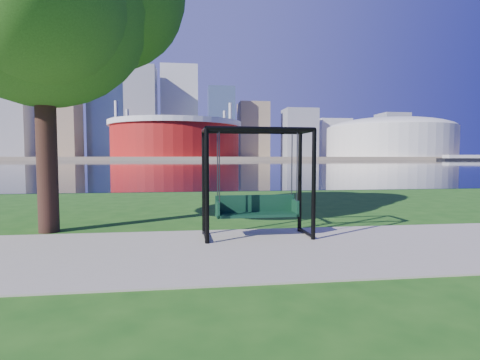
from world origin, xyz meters
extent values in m
plane|color=#1E5114|center=(0.00, 0.00, 0.00)|extent=(900.00, 900.00, 0.00)
cube|color=#9E937F|center=(0.00, -0.50, 0.01)|extent=(120.00, 4.00, 0.03)
cube|color=black|center=(0.00, 102.00, 0.01)|extent=(900.00, 180.00, 0.02)
cube|color=#937F60|center=(0.00, 306.00, 1.00)|extent=(900.00, 228.00, 2.00)
cylinder|color=maroon|center=(-10.00, 235.00, 13.00)|extent=(80.00, 80.00, 22.00)
cylinder|color=silver|center=(-10.00, 235.00, 22.50)|extent=(83.00, 83.00, 3.00)
cylinder|color=silver|center=(22.91, 254.00, 18.00)|extent=(2.00, 2.00, 32.00)
cylinder|color=silver|center=(-42.91, 254.00, 18.00)|extent=(2.00, 2.00, 32.00)
cylinder|color=silver|center=(-42.91, 216.00, 18.00)|extent=(2.00, 2.00, 32.00)
cylinder|color=silver|center=(22.91, 216.00, 18.00)|extent=(2.00, 2.00, 32.00)
cylinder|color=beige|center=(135.00, 235.00, 12.00)|extent=(84.00, 84.00, 20.00)
ellipsoid|color=beige|center=(135.00, 235.00, 21.00)|extent=(84.00, 84.00, 15.12)
cube|color=gray|center=(-140.00, 310.00, 33.00)|extent=(28.00, 28.00, 62.00)
cube|color=#998466|center=(-100.00, 300.00, 46.00)|extent=(26.00, 26.00, 88.00)
cube|color=slate|center=(-70.00, 325.00, 49.50)|extent=(30.00, 24.00, 95.00)
cube|color=gray|center=(-40.00, 305.00, 38.00)|extent=(24.00, 24.00, 72.00)
cube|color=silver|center=(-10.00, 335.00, 42.00)|extent=(32.00, 28.00, 80.00)
cube|color=slate|center=(25.00, 310.00, 31.00)|extent=(22.00, 22.00, 58.00)
cube|color=#998466|center=(55.00, 325.00, 26.00)|extent=(26.00, 26.00, 48.00)
cube|color=gray|center=(95.00, 315.00, 23.00)|extent=(28.00, 24.00, 42.00)
cube|color=silver|center=(135.00, 340.00, 20.00)|extent=(30.00, 26.00, 36.00)
cube|color=gray|center=(185.00, 320.00, 22.00)|extent=(24.00, 24.00, 40.00)
cube|color=#998466|center=(225.00, 335.00, 18.00)|extent=(26.00, 26.00, 32.00)
sphere|color=#998466|center=(-100.00, 300.00, 93.50)|extent=(10.00, 10.00, 10.00)
cylinder|color=black|center=(-0.58, 0.09, 1.21)|extent=(0.10, 0.10, 2.42)
cylinder|color=black|center=(1.73, 0.16, 1.21)|extent=(0.10, 0.10, 2.42)
cylinder|color=black|center=(-0.61, 1.04, 1.21)|extent=(0.10, 0.10, 2.42)
cylinder|color=black|center=(1.70, 1.11, 1.21)|extent=(0.10, 0.10, 2.42)
cylinder|color=black|center=(0.58, 0.13, 2.42)|extent=(2.32, 0.16, 0.09)
cylinder|color=black|center=(0.55, 1.07, 2.42)|extent=(2.32, 0.16, 0.09)
cylinder|color=black|center=(-0.59, 0.57, 2.42)|extent=(0.12, 0.95, 0.09)
cylinder|color=black|center=(-0.59, 0.57, 0.08)|extent=(0.10, 0.95, 0.08)
cylinder|color=black|center=(1.72, 0.63, 2.42)|extent=(0.12, 0.95, 0.09)
cylinder|color=black|center=(1.72, 0.63, 0.08)|extent=(0.10, 0.95, 0.08)
cube|color=black|center=(0.56, 0.60, 0.53)|extent=(1.85, 0.53, 0.06)
cube|color=black|center=(0.56, 0.81, 0.76)|extent=(1.84, 0.11, 0.40)
cube|color=black|center=(-0.33, 0.57, 0.67)|extent=(0.07, 0.47, 0.36)
cube|color=black|center=(1.45, 0.63, 0.67)|extent=(0.07, 0.47, 0.36)
cylinder|color=#3A393F|center=(-0.30, 0.38, 1.60)|extent=(0.03, 0.03, 1.53)
cylinder|color=#3A393F|center=(1.44, 0.43, 1.60)|extent=(0.03, 0.03, 1.53)
cylinder|color=#3A393F|center=(-0.31, 0.77, 1.60)|extent=(0.03, 0.03, 1.53)
cylinder|color=#3A393F|center=(1.42, 0.82, 1.60)|extent=(0.03, 0.03, 1.53)
cylinder|color=black|center=(-4.35, 1.93, 2.37)|extent=(0.47, 0.47, 4.74)
sphere|color=#2D591A|center=(-3.92, 0.74, 5.07)|extent=(3.45, 3.45, 3.45)
cube|color=black|center=(151.94, 182.83, 0.62)|extent=(30.55, 10.07, 1.20)
cube|color=silver|center=(151.94, 182.83, 2.13)|extent=(24.45, 8.16, 1.80)
camera|label=1|loc=(-0.92, -7.64, 1.83)|focal=28.00mm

